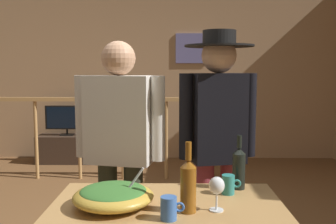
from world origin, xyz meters
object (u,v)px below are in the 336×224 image
at_px(wine_glass, 217,187).
at_px(tv_console, 68,149).
at_px(stair_railing, 118,126).
at_px(mug_blue, 169,208).
at_px(flat_screen_tv, 66,118).
at_px(salad_bowl, 113,195).
at_px(wine_bottle_amber, 188,185).
at_px(wine_bottle_dark, 239,167).
at_px(framed_picture, 192,48).
at_px(mug_teal, 229,184).
at_px(serving_table, 167,221).
at_px(person_standing_left, 120,140).
at_px(person_standing_right, 218,135).

bearing_deg(wine_glass, tv_console, 114.42).
distance_m(stair_railing, mug_blue, 3.36).
distance_m(flat_screen_tv, salad_bowl, 4.21).
xyz_separation_m(wine_bottle_amber, mug_blue, (-0.09, -0.10, -0.08)).
height_order(flat_screen_tv, salad_bowl, salad_bowl).
bearing_deg(tv_console, wine_bottle_dark, -61.60).
distance_m(framed_picture, mug_teal, 4.22).
xyz_separation_m(serving_table, mug_blue, (0.01, -0.19, 0.14)).
bearing_deg(stair_railing, wine_glass, -73.76).
relative_size(mug_teal, person_standing_left, 0.07).
bearing_deg(wine_bottle_dark, mug_teal, -126.37).
distance_m(framed_picture, person_standing_left, 3.77).
xyz_separation_m(mug_blue, person_standing_right, (0.32, 0.85, 0.19)).
xyz_separation_m(flat_screen_tv, person_standing_right, (1.94, -3.30, 0.32)).
height_order(serving_table, salad_bowl, salad_bowl).
bearing_deg(flat_screen_tv, mug_teal, -62.86).
bearing_deg(flat_screen_tv, person_standing_left, -68.87).
bearing_deg(mug_blue, stair_railing, 101.92).
bearing_deg(person_standing_right, person_standing_left, -11.93).
distance_m(tv_console, person_standing_right, 3.94).
height_order(mug_teal, person_standing_left, person_standing_left).
xyz_separation_m(wine_bottle_amber, person_standing_right, (0.23, 0.75, 0.11)).
relative_size(serving_table, person_standing_left, 0.72).
bearing_deg(wine_bottle_amber, framed_picture, 87.02).
distance_m(wine_bottle_amber, person_standing_right, 0.80).
bearing_deg(serving_table, stair_railing, 102.43).
xyz_separation_m(framed_picture, person_standing_right, (-0.00, -3.62, -0.75)).
bearing_deg(person_standing_left, person_standing_right, -168.07).
bearing_deg(wine_bottle_dark, mug_blue, -130.49).
xyz_separation_m(tv_console, flat_screen_tv, (0.00, -0.03, 0.48)).
bearing_deg(salad_bowl, flat_screen_tv, 108.54).
relative_size(mug_teal, person_standing_right, 0.06).
relative_size(wine_glass, mug_blue, 1.51).
distance_m(serving_table, wine_glass, 0.32).
relative_size(wine_bottle_amber, mug_blue, 3.08).
relative_size(stair_railing, person_standing_right, 2.06).
relative_size(flat_screen_tv, mug_teal, 5.89).
xyz_separation_m(flat_screen_tv, wine_bottle_amber, (1.71, -4.06, 0.21)).
relative_size(flat_screen_tv, wine_glass, 3.74).
distance_m(tv_console, mug_blue, 4.53).
bearing_deg(wine_glass, person_standing_right, 83.08).
xyz_separation_m(framed_picture, flat_screen_tv, (-1.94, -0.32, -1.07)).
bearing_deg(person_standing_left, mug_teal, 155.86).
bearing_deg(mug_teal, flat_screen_tv, 117.14).
relative_size(wine_bottle_amber, wine_bottle_dark, 1.10).
relative_size(mug_teal, mug_blue, 0.96).
distance_m(flat_screen_tv, mug_blue, 4.46).
relative_size(person_standing_left, person_standing_right, 0.96).
xyz_separation_m(stair_railing, mug_blue, (0.69, -3.28, 0.12)).
xyz_separation_m(tv_console, mug_blue, (1.62, -4.18, 0.61)).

